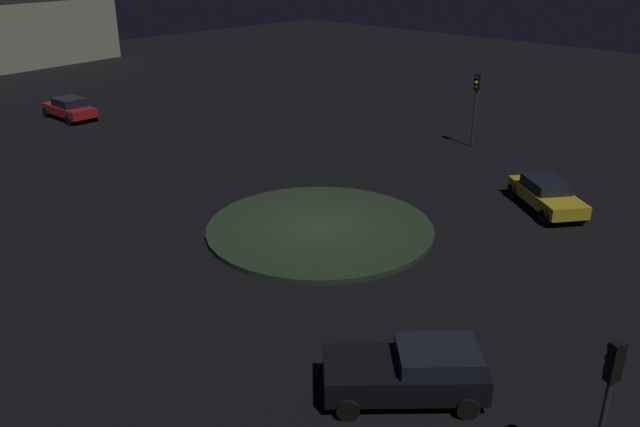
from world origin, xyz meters
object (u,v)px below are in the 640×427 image
at_px(car_red, 69,108).
at_px(car_yellow, 547,194).
at_px(traffic_light_southeast, 608,388).
at_px(traffic_light_north, 476,96).
at_px(car_black, 410,371).

relative_size(car_red, car_yellow, 0.98).
bearing_deg(traffic_light_southeast, car_yellow, -37.68).
relative_size(car_red, traffic_light_southeast, 1.17).
bearing_deg(traffic_light_north, car_yellow, 43.58).
distance_m(car_red, traffic_light_southeast, 40.58).
distance_m(car_black, car_yellow, 15.45).
distance_m(car_red, car_yellow, 32.28).
xyz_separation_m(car_red, car_yellow, (31.46, 7.26, -0.03)).
bearing_deg(car_red, car_black, 166.57).
bearing_deg(car_yellow, car_black, -39.99).
distance_m(car_yellow, traffic_light_southeast, 17.23).
height_order(car_red, car_black, car_black).
relative_size(car_red, car_black, 1.05).
bearing_deg(car_yellow, car_red, -130.05).
relative_size(car_black, traffic_light_southeast, 1.12).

